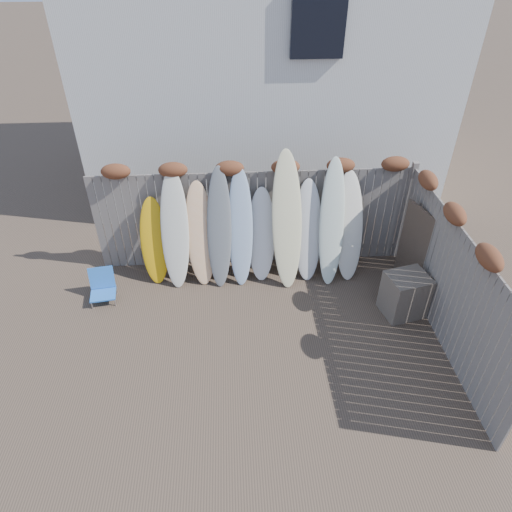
{
  "coord_description": "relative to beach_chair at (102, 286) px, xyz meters",
  "views": [
    {
      "loc": [
        -0.39,
        -5.09,
        5.67
      ],
      "look_at": [
        0.0,
        1.2,
        1.0
      ],
      "focal_mm": 32.0,
      "sensor_mm": 36.0,
      "label": 1
    }
  ],
  "objects": [
    {
      "name": "surfboard_1",
      "position": [
        1.36,
        0.53,
        0.81
      ],
      "size": [
        0.55,
        0.79,
        2.16
      ],
      "primitive_type": "ellipsoid",
      "rotation": [
        -0.31,
        0.0,
        -0.05
      ],
      "color": "silver",
      "rests_on": "ground"
    },
    {
      "name": "surfboard_5",
      "position": [
        2.95,
        0.58,
        0.61
      ],
      "size": [
        0.55,
        0.66,
        1.76
      ],
      "primitive_type": "ellipsoid",
      "rotation": [
        -0.31,
        0.0,
        -0.06
      ],
      "color": "white",
      "rests_on": "ground"
    },
    {
      "name": "ground",
      "position": [
        2.8,
        -1.43,
        -0.27
      ],
      "size": [
        80.0,
        80.0,
        0.0
      ],
      "primitive_type": "plane",
      "color": "#493A2D"
    },
    {
      "name": "back_fence",
      "position": [
        2.86,
        0.96,
        0.91
      ],
      "size": [
        6.05,
        0.28,
        2.24
      ],
      "color": "slate",
      "rests_on": "ground"
    },
    {
      "name": "surfboard_3",
      "position": [
        2.17,
        0.51,
        0.83
      ],
      "size": [
        0.52,
        0.81,
        2.21
      ],
      "primitive_type": "ellipsoid",
      "rotation": [
        -0.31,
        0.0,
        -0.09
      ],
      "color": "slate",
      "rests_on": "ground"
    },
    {
      "name": "surfboard_6",
      "position": [
        3.4,
        0.45,
        0.97
      ],
      "size": [
        0.6,
        0.9,
        2.49
      ],
      "primitive_type": "ellipsoid",
      "rotation": [
        -0.31,
        0.0,
        0.06
      ],
      "color": "beige",
      "rests_on": "ground"
    },
    {
      "name": "surfboard_9",
      "position": [
        4.59,
        0.54,
        0.75
      ],
      "size": [
        0.6,
        0.77,
        2.05
      ],
      "primitive_type": "ellipsoid",
      "rotation": [
        -0.31,
        0.0,
        0.09
      ],
      "color": "silver",
      "rests_on": "ground"
    },
    {
      "name": "surfboard_0",
      "position": [
        0.94,
        0.59,
        0.54
      ],
      "size": [
        0.52,
        0.59,
        1.63
      ],
      "primitive_type": "ellipsoid",
      "rotation": [
        -0.31,
        0.0,
        0.0
      ],
      "color": "#E2A40C",
      "rests_on": "ground"
    },
    {
      "name": "wooden_crate",
      "position": [
        5.37,
        -0.71,
        0.13
      ],
      "size": [
        0.8,
        0.72,
        0.8
      ],
      "primitive_type": "cube",
      "rotation": [
        0.0,
        0.0,
        0.24
      ],
      "color": "#50433C",
      "rests_on": "ground"
    },
    {
      "name": "surfboard_8",
      "position": [
        4.24,
        0.47,
        0.89
      ],
      "size": [
        0.53,
        0.85,
        2.33
      ],
      "primitive_type": "ellipsoid",
      "rotation": [
        -0.31,
        0.0,
        -0.09
      ],
      "color": "silver",
      "rests_on": "ground"
    },
    {
      "name": "right_fence",
      "position": [
        5.79,
        -1.18,
        0.87
      ],
      "size": [
        0.28,
        4.4,
        2.24
      ],
      "color": "slate",
      "rests_on": "ground"
    },
    {
      "name": "lattice_panel",
      "position": [
        5.75,
        -0.08,
        0.55
      ],
      "size": [
        0.34,
        1.07,
        1.64
      ],
      "primitive_type": "cube",
      "rotation": [
        0.0,
        0.0,
        0.27
      ],
      "color": "#413727",
      "rests_on": "ground"
    },
    {
      "name": "beach_chair",
      "position": [
        0.0,
        0.0,
        0.0
      ],
      "size": [
        0.5,
        0.53,
        0.59
      ],
      "color": "blue",
      "rests_on": "ground"
    },
    {
      "name": "house",
      "position": [
        3.3,
        5.07,
        2.93
      ],
      "size": [
        8.5,
        5.5,
        6.33
      ],
      "color": "silver",
      "rests_on": "ground"
    },
    {
      "name": "surfboard_4",
      "position": [
        2.56,
        0.53,
        0.81
      ],
      "size": [
        0.49,
        0.78,
        2.16
      ],
      "primitive_type": "ellipsoid",
      "rotation": [
        -0.31,
        0.0,
        -0.04
      ],
      "color": "#94ACCC",
      "rests_on": "ground"
    },
    {
      "name": "surfboard_2",
      "position": [
        1.81,
        0.55,
        0.69
      ],
      "size": [
        0.59,
        0.73,
        1.93
      ],
      "primitive_type": "ellipsoid",
      "rotation": [
        -0.31,
        0.0,
        0.08
      ],
      "color": "#FAA985",
      "rests_on": "ground"
    },
    {
      "name": "surfboard_7",
      "position": [
        3.82,
        0.56,
        0.68
      ],
      "size": [
        0.52,
        0.68,
        1.9
      ],
      "primitive_type": "ellipsoid",
      "rotation": [
        -0.31,
        0.0,
        -0.0
      ],
      "color": "silver",
      "rests_on": "ground"
    }
  ]
}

